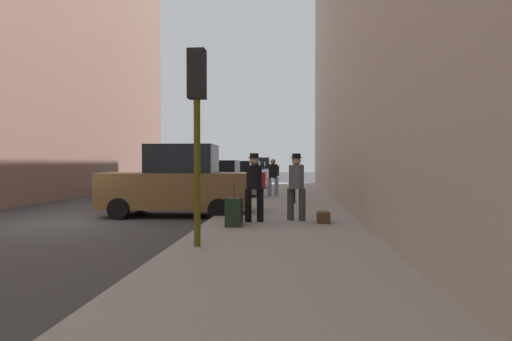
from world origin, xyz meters
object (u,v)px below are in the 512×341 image
Objects in this scene: parked_silver_sedan at (246,173)px; parked_blue_sedan at (253,172)px; pedestrian_with_fedora at (254,184)px; fire_hydrant at (243,195)px; parked_black_suv at (259,169)px; parked_bronze_suv at (178,183)px; parked_red_hatchback at (233,176)px; duffel_bag at (323,217)px; pedestrian_in_jeans at (273,175)px; parked_gray_coupe at (214,181)px; pedestrian_in_tan_coat at (297,178)px; traffic_light at (197,104)px; rolling_suitcase at (234,212)px; pedestrian_with_beanie at (296,183)px.

parked_blue_sedan is (-0.00, 6.32, 0.00)m from parked_silver_sedan.
parked_blue_sedan is 2.38× the size of pedestrian_with_fedora.
fire_hydrant is 0.40× the size of pedestrian_with_fedora.
parked_black_suv reaches higher than parked_blue_sedan.
parked_red_hatchback is at bearing 90.00° from parked_bronze_suv.
parked_blue_sedan is at bearing -90.00° from parked_black_suv.
parked_silver_sedan is at bearing 96.30° from fire_hydrant.
pedestrian_in_jeans is at bearing 101.57° from duffel_bag.
pedestrian_with_fedora reaches higher than fire_hydrant.
parked_gray_coupe is 2.75m from pedestrian_in_jeans.
parked_gray_coupe is at bearing 118.83° from duffel_bag.
parked_bronze_suv is at bearing -90.00° from parked_gray_coupe.
duffel_bag is at bearing -72.57° from parked_red_hatchback.
parked_red_hatchback is at bearing 100.62° from fire_hydrant.
pedestrian_in_tan_coat is (1.18, 4.83, -0.03)m from pedestrian_with_fedora.
duffel_bag is at bearing -83.01° from pedestrian_in_tan_coat.
parked_blue_sedan is at bearing 93.52° from traffic_light.
rolling_suitcase is at bearing -75.83° from parked_gray_coupe.
parked_silver_sedan is 4.05× the size of rolling_suitcase.
parked_black_suv is at bearing 90.00° from parked_silver_sedan.
fire_hydrant is at bearing -166.92° from pedestrian_in_tan_coat.
pedestrian_with_fedora is (0.81, -4.36, 0.64)m from fire_hydrant.
traffic_light is at bearing -89.62° from fire_hydrant.
parked_red_hatchback is 5.97× the size of fire_hydrant.
parked_red_hatchback and parked_blue_sedan have the same top height.
parked_bronze_suv is 31.17m from parked_black_suv.
parked_red_hatchback is at bearing 114.90° from pedestrian_in_jeans.
pedestrian_with_beanie is at bearing -74.80° from parked_red_hatchback.
duffel_bag is at bearing -61.17° from parked_gray_coupe.
traffic_light is 3.46× the size of rolling_suitcase.
parked_black_suv is 33.07m from pedestrian_with_beanie.
traffic_light is at bearing -103.80° from pedestrian_in_tan_coat.
parked_blue_sedan is at bearing 90.00° from parked_gray_coupe.
pedestrian_in_tan_coat reaches higher than parked_gray_coupe.
pedestrian_with_beanie is (1.90, -4.02, 0.64)m from fire_hydrant.
parked_bronze_suv is 4.71m from pedestrian_in_tan_coat.
parked_bronze_suv reaches higher than fire_hydrant.
pedestrian_in_tan_coat is (3.80, -28.39, 0.07)m from parked_black_suv.
parked_silver_sedan is 1.00× the size of parked_blue_sedan.
parked_silver_sedan is (0.00, 18.66, -0.18)m from parked_bronze_suv.
pedestrian_in_jeans is (2.73, -12.61, 0.26)m from parked_silver_sedan.
pedestrian_in_tan_coat is at bearing -39.70° from parked_gray_coupe.
parked_black_suv is at bearing 97.62° from pedestrian_in_tan_coat.
parked_gray_coupe is 8.49m from pedestrian_with_beanie.
pedestrian_in_jeans is at bearing -81.78° from parked_blue_sedan.
parked_red_hatchback is 14.84m from rolling_suitcase.
parked_red_hatchback is 4.04× the size of rolling_suitcase.
parked_blue_sedan is 22.53m from pedestrian_in_tan_coat.
traffic_light is at bearing -83.80° from parked_red_hatchback.
pedestrian_in_jeans is at bearing 97.16° from pedestrian_with_beanie.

